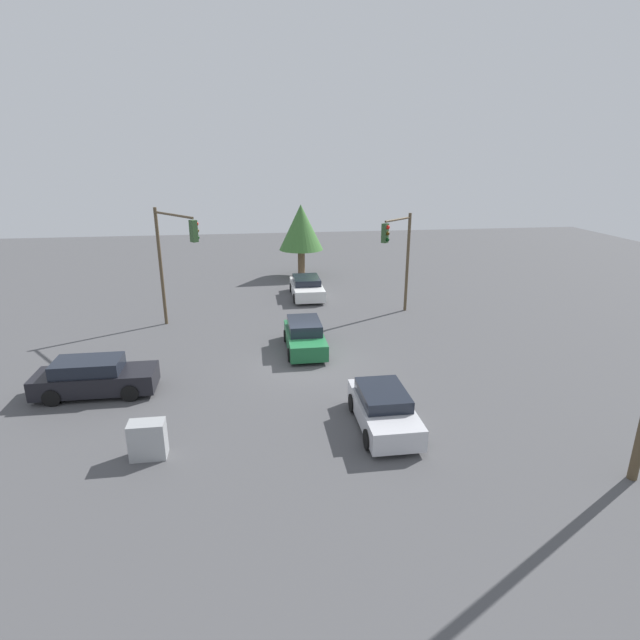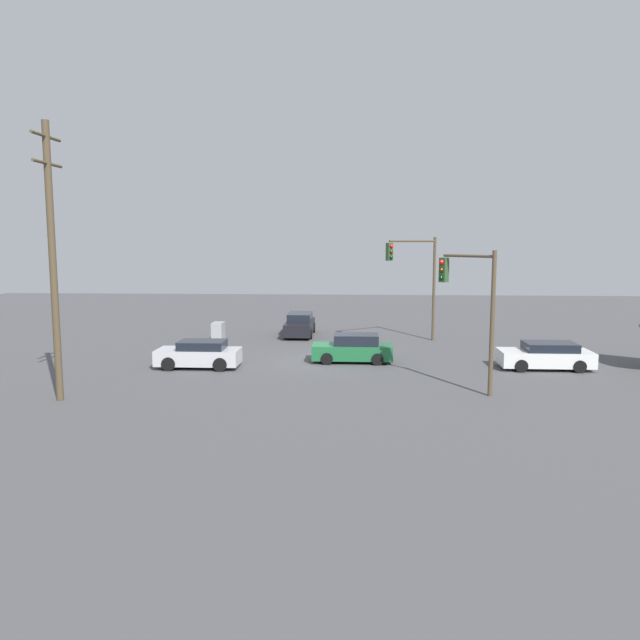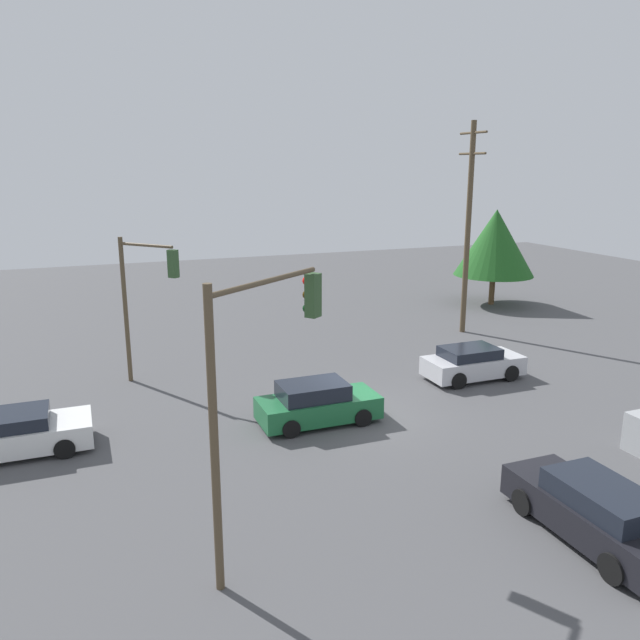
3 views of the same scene
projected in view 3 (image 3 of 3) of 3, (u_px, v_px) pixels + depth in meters
ground_plane at (358, 416)px, 22.04m from camera, size 80.00×80.00×0.00m
sedan_green at (317, 404)px, 21.35m from camera, size 1.88×4.15×1.46m
sedan_silver at (472, 363)px, 25.80m from camera, size 1.91×4.09×1.36m
sedan_white at (14, 433)px, 19.08m from camera, size 2.06×4.43×1.32m
sedan_dark at (595, 512)px, 14.63m from camera, size 4.64×1.85×1.49m
traffic_signal_main at (257, 368)px, 13.25m from camera, size 2.57×3.25×6.50m
traffic_signal_cross at (145, 288)px, 24.29m from camera, size 2.24×2.04×5.92m
utility_pole_tall at (468, 224)px, 31.94m from camera, size 2.20×0.28×10.80m
tree_corner at (495, 243)px, 38.97m from camera, size 4.96×4.96×6.01m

